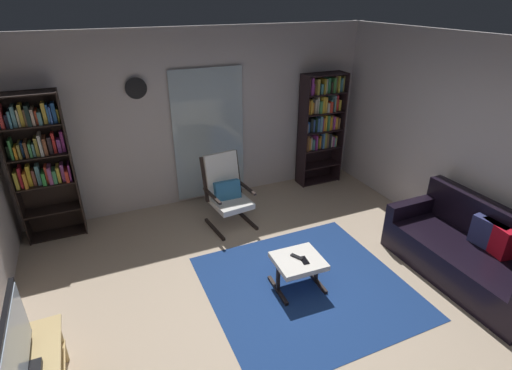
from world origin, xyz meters
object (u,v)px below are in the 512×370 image
bookshelf_near_sofa (321,120)px  leather_sofa (471,254)px  wall_clock (136,88)px  ottoman (298,264)px  cell_phone (304,260)px  lounge_armchair (226,189)px  bookshelf_near_tv (40,157)px  television (16,355)px  tv_remote (297,257)px

bookshelf_near_sofa → leather_sofa: bearing=-85.6°
wall_clock → ottoman: bearing=-64.7°
cell_phone → lounge_armchair: bearing=106.0°
bookshelf_near_tv → bookshelf_near_sofa: size_ratio=1.05×
television → leather_sofa: size_ratio=0.52×
bookshelf_near_sofa → lounge_armchair: bookshelf_near_sofa is taller
television → bookshelf_near_tv: (0.09, 2.92, 0.35)m
lounge_armchair → cell_phone: lounge_armchair is taller
television → lounge_armchair: 3.25m
bookshelf_near_tv → bookshelf_near_sofa: 4.17m
bookshelf_near_tv → tv_remote: bearing=-42.5°
lounge_armchair → cell_phone: (0.28, -1.69, -0.15)m
television → bookshelf_near_tv: bearing=88.3°
ottoman → cell_phone: (0.04, -0.05, 0.07)m
bookshelf_near_tv → tv_remote: 3.44m
tv_remote → wall_clock: 3.08m
bookshelf_near_sofa → cell_phone: (-1.65, -2.38, -0.71)m
leather_sofa → lounge_armchair: size_ratio=1.80×
leather_sofa → wall_clock: 4.65m
bookshelf_near_sofa → television: bearing=-145.3°
bookshelf_near_tv → ottoman: (2.48, -2.30, -0.82)m
tv_remote → wall_clock: wall_clock is taller
tv_remote → television: bearing=165.8°
television → wall_clock: bearing=65.8°
television → bookshelf_near_sofa: size_ratio=0.51×
ottoman → television: bearing=-166.3°
bookshelf_near_sofa → wall_clock: 2.96m
bookshelf_near_sofa → tv_remote: size_ratio=12.96×
television → bookshelf_near_sofa: (4.26, 2.95, 0.32)m
cell_phone → bookshelf_near_sofa: bearing=61.8°
television → bookshelf_near_tv: 2.95m
ottoman → bookshelf_near_tv: bearing=137.2°
leather_sofa → lounge_armchair: 3.13m
ottoman → bookshelf_near_sofa: bearing=54.0°
wall_clock → lounge_armchair: bearing=-42.4°
ottoman → tv_remote: (-0.01, 0.03, 0.08)m
bookshelf_near_sofa → tv_remote: bookshelf_near_sofa is taller
ottoman → tv_remote: tv_remote is taller
television → lounge_armchair: (2.33, 2.26, -0.25)m
bookshelf_near_sofa → ottoman: (-1.69, -2.32, -0.78)m
leather_sofa → cell_phone: leather_sofa is taller
television → tv_remote: size_ratio=6.60×
bookshelf_near_tv → ottoman: bearing=-42.8°
television → leather_sofa: (4.49, -0.00, -0.48)m
leather_sofa → bookshelf_near_sofa: bearing=94.4°
television → leather_sofa: television is taller
cell_phone → leather_sofa: bearing=-10.5°
television → cell_phone: bearing=12.4°
cell_phone → ottoman: bearing=133.1°
leather_sofa → lounge_armchair: (-2.16, 2.26, 0.23)m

